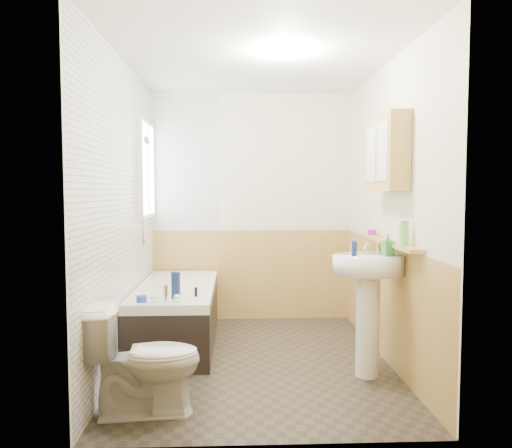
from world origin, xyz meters
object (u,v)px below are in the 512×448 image
object	(u,v)px
toilet	(145,360)
medicine_cabinet	(387,153)
bathtub	(177,313)
pine_shelf	(389,242)
sink	(368,290)

from	to	relation	value
toilet	medicine_cabinet	size ratio (longest dim) A/B	1.09
bathtub	pine_shelf	distance (m)	2.06
pine_shelf	medicine_cabinet	distance (m)	0.70
bathtub	toilet	size ratio (longest dim) A/B	2.33
toilet	bathtub	bearing A→B (deg)	-5.86
sink	medicine_cabinet	size ratio (longest dim) A/B	1.62
sink	pine_shelf	bearing A→B (deg)	29.23
toilet	pine_shelf	distance (m)	2.06
bathtub	toilet	world-z (taller)	toilet
pine_shelf	sink	bearing A→B (deg)	-142.95
sink	bathtub	bearing A→B (deg)	142.38
sink	pine_shelf	world-z (taller)	sink
sink	medicine_cabinet	distance (m)	1.08
medicine_cabinet	sink	bearing A→B (deg)	-139.05
bathtub	medicine_cabinet	world-z (taller)	medicine_cabinet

